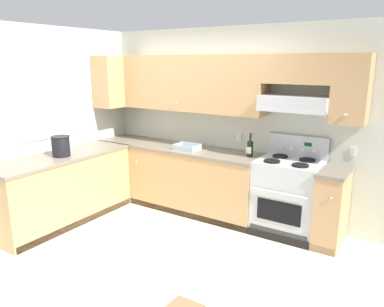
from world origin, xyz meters
The scene contains 9 objects.
ground_plane centered at (0.00, 0.00, 0.00)m, with size 7.04×7.04×0.00m, color beige.
wall_back centered at (0.39, 1.53, 1.48)m, with size 4.68×0.57×2.55m.
wall_left centered at (-1.59, 0.23, 1.34)m, with size 0.47×4.00×2.55m.
counter_back_run centered at (-0.04, 1.24, 0.45)m, with size 3.60×0.65×0.91m.
counter_left_run centered at (-1.24, 0.00, 0.45)m, with size 0.63×1.91×0.91m.
stove centered at (1.37, 1.25, 0.48)m, with size 0.76×0.62×1.20m.
wine_bottle centered at (0.85, 1.26, 1.03)m, with size 0.08×0.08×0.31m.
bowl centered at (-0.05, 1.16, 0.94)m, with size 0.33×0.25×0.08m.
bucket centered at (-1.20, -0.02, 1.05)m, with size 0.24×0.24×0.26m.
Camera 1 is at (2.71, -3.00, 2.09)m, focal length 34.69 mm.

